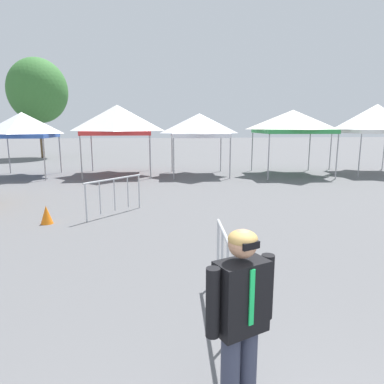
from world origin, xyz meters
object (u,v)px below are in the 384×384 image
Objects in this scene: canopy_tent_behind_right at (22,125)px; canopy_tent_far_right at (199,125)px; canopy_tent_behind_center at (117,120)px; traffic_cone_lot_center at (46,215)px; canopy_tent_far_left at (293,122)px; tree_behind_tents_left at (38,91)px; canopy_tent_right_of_center at (376,119)px; crowd_barrier_by_lift at (114,189)px; crowd_barrier_near_person at (228,263)px; person_foreground at (240,318)px.

canopy_tent_far_right is at bearing -2.67° from canopy_tent_behind_right.
canopy_tent_behind_center is 9.61m from traffic_cone_lot_center.
tree_behind_tents_left reaches higher than canopy_tent_far_left.
canopy_tent_right_of_center is (4.67, 0.09, 0.16)m from canopy_tent_far_left.
canopy_tent_behind_right is 18.25m from canopy_tent_right_of_center.
canopy_tent_far_right reaches higher than crowd_barrier_by_lift.
canopy_tent_behind_center is 4.21m from canopy_tent_far_right.
crowd_barrier_near_person is (-6.26, -13.11, -1.99)m from canopy_tent_far_left.
canopy_tent_far_left is at bearing 39.18° from traffic_cone_lot_center.
traffic_cone_lot_center is (-3.49, 6.71, -0.79)m from person_foreground.
canopy_tent_behind_center is at bearing 100.86° from crowd_barrier_near_person.
canopy_tent_far_right is 0.86× the size of canopy_tent_right_of_center.
traffic_cone_lot_center is (-1.70, -0.78, -0.51)m from crowd_barrier_by_lift.
canopy_tent_behind_center is 8.68m from crowd_barrier_by_lift.
canopy_tent_far_left is at bearing 41.58° from crowd_barrier_by_lift.
tree_behind_tents_left reaches higher than canopy_tent_behind_right.
canopy_tent_far_right reaches higher than traffic_cone_lot_center.
tree_behind_tents_left reaches higher than person_foreground.
traffic_cone_lot_center is at bearing -150.63° from canopy_tent_right_of_center.
canopy_tent_behind_right is 9.92m from traffic_cone_lot_center.
canopy_tent_behind_right is 0.89× the size of canopy_tent_behind_center.
crowd_barrier_by_lift reaches higher than traffic_cone_lot_center.
traffic_cone_lot_center is (-1.08, -9.19, -2.59)m from canopy_tent_behind_center.
canopy_tent_behind_right reaches higher than person_foreground.
canopy_tent_far_left is 4.67m from canopy_tent_right_of_center.
canopy_tent_far_left is at bearing -6.38° from canopy_tent_behind_center.
traffic_cone_lot_center is (-5.24, -8.57, -2.31)m from canopy_tent_far_right.
canopy_tent_far_left is 11.33m from crowd_barrier_by_lift.
canopy_tent_right_of_center is at bearing 53.18° from person_foreground.
canopy_tent_behind_right is 8.77m from canopy_tent_far_right.
canopy_tent_far_left is 19.74m from tree_behind_tents_left.
tree_behind_tents_left reaches higher than crowd_barrier_by_lift.
canopy_tent_behind_center reaches higher than canopy_tent_far_left.
crowd_barrier_by_lift is at bearing -138.42° from canopy_tent_far_left.
tree_behind_tents_left is at bearing 106.66° from traffic_cone_lot_center.
tree_behind_tents_left is 15.57× the size of traffic_cone_lot_center.
crowd_barrier_by_lift is 3.21× the size of traffic_cone_lot_center.
canopy_tent_far_right is 2.01× the size of crowd_barrier_by_lift.
canopy_tent_behind_right is 0.87× the size of canopy_tent_far_left.
canopy_tent_behind_right is at bearing -177.37° from canopy_tent_behind_center.
canopy_tent_behind_right is at bearing 114.11° from person_foreground.
canopy_tent_behind_center reaches higher than crowd_barrier_by_lift.
canopy_tent_behind_right reaches higher than traffic_cone_lot_center.
canopy_tent_behind_center is 0.98× the size of canopy_tent_right_of_center.
canopy_tent_behind_center is (4.60, 0.21, 0.26)m from canopy_tent_behind_right.
crowd_barrier_near_person is at bearing -62.26° from canopy_tent_behind_right.
canopy_tent_right_of_center is at bearing 29.95° from crowd_barrier_by_lift.
canopy_tent_behind_center is at bearing 98.64° from person_foreground.
crowd_barrier_by_lift is 6.07m from crowd_barrier_near_person.
canopy_tent_behind_center is at bearing 94.22° from crowd_barrier_by_lift.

